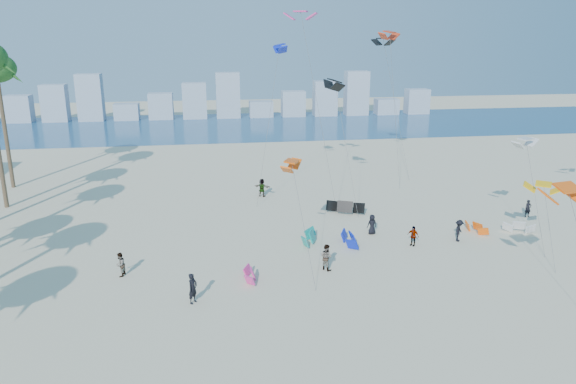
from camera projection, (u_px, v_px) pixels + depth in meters
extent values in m
plane|color=navy|center=(223.00, 126.00, 92.75)|extent=(220.00, 220.00, 0.00)
imported|color=black|center=(193.00, 288.00, 32.01)|extent=(0.76, 0.82, 1.87)
imported|color=gray|center=(326.00, 257.00, 36.56)|extent=(1.09, 1.12, 1.82)
imported|color=black|center=(372.00, 224.00, 43.04)|extent=(0.86, 0.63, 1.61)
imported|color=gray|center=(413.00, 236.00, 40.72)|extent=(0.91, 0.92, 1.56)
imported|color=black|center=(459.00, 231.00, 41.56)|extent=(1.19, 1.26, 1.71)
imported|color=gray|center=(262.00, 188.00, 52.95)|extent=(1.72, 1.24, 1.79)
imported|color=black|center=(528.00, 208.00, 47.11)|extent=(0.57, 0.39, 1.53)
imported|color=gray|center=(120.00, 265.00, 35.58)|extent=(0.81, 0.93, 1.64)
cylinder|color=#595959|center=(303.00, 223.00, 35.19)|extent=(0.77, 5.26, 7.13)
cylinder|color=#595959|center=(346.00, 148.00, 47.67)|extent=(1.31, 4.83, 11.36)
cylinder|color=#595959|center=(535.00, 197.00, 39.43)|extent=(0.33, 3.69, 7.94)
cylinder|color=#595959|center=(268.00, 126.00, 49.79)|extent=(2.67, 3.31, 14.41)
cylinder|color=#595959|center=(395.00, 112.00, 54.71)|extent=(1.20, 2.39, 15.55)
cylinder|color=#595959|center=(549.00, 227.00, 37.40)|extent=(0.86, 3.81, 5.13)
cylinder|color=#595959|center=(319.00, 114.00, 47.62)|extent=(2.91, 3.23, 17.23)
cylinder|color=#595959|center=(396.00, 110.00, 58.65)|extent=(2.35, 4.33, 14.90)
cylinder|color=brown|center=(5.00, 130.00, 54.62)|extent=(0.40, 0.40, 12.14)
cube|color=#9EADBF|center=(19.00, 109.00, 96.52)|extent=(4.40, 3.00, 4.80)
cube|color=#9EADBF|center=(55.00, 103.00, 97.14)|extent=(4.40, 3.00, 6.60)
cube|color=#9EADBF|center=(90.00, 97.00, 97.76)|extent=(4.40, 3.00, 8.40)
cube|color=#9EADBF|center=(127.00, 112.00, 99.39)|extent=(4.40, 3.00, 3.00)
cube|color=#9EADBF|center=(161.00, 106.00, 100.01)|extent=(4.40, 3.00, 4.80)
cube|color=#9EADBF|center=(195.00, 101.00, 100.63)|extent=(4.40, 3.00, 6.60)
cube|color=#9EADBF|center=(228.00, 95.00, 101.25)|extent=(4.40, 3.00, 8.40)
cube|color=#9EADBF|center=(261.00, 109.00, 102.88)|extent=(4.40, 3.00, 3.00)
cube|color=#9EADBF|center=(293.00, 104.00, 103.50)|extent=(4.40, 3.00, 4.80)
cube|color=#9EADBF|center=(325.00, 98.00, 104.12)|extent=(4.40, 3.00, 6.60)
cube|color=#9EADBF|center=(356.00, 93.00, 104.74)|extent=(4.40, 3.00, 8.40)
cube|color=#9EADBF|center=(386.00, 106.00, 106.37)|extent=(4.40, 3.00, 3.00)
cube|color=#9EADBF|center=(417.00, 101.00, 106.99)|extent=(4.40, 3.00, 4.80)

